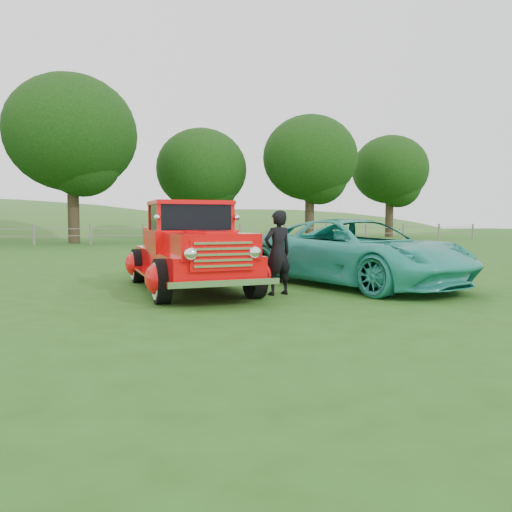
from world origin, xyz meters
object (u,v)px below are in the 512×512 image
object	(u,v)px
tree_near_east	(202,170)
tree_mid_east	(310,158)
man	(278,253)
red_pickup	(190,250)
tree_far_east	(390,170)
teal_sedan	(357,252)
tree_near_west	(72,134)

from	to	relation	value
tree_near_east	tree_mid_east	bearing A→B (deg)	-14.04
tree_near_east	man	distance (m)	29.29
red_pickup	man	xyz separation A→B (m)	(1.43, -1.21, -0.00)
tree_mid_east	man	size ratio (longest dim) A/B	5.96
tree_far_east	red_pickup	xyz separation A→B (m)	(-22.95, -28.39, -5.06)
tree_mid_east	teal_sedan	world-z (taller)	tree_mid_east
tree_far_east	teal_sedan	xyz separation A→B (m)	(-19.43, -28.82, -5.14)
tree_near_east	tree_near_west	bearing A→B (deg)	-156.04
tree_near_west	tree_far_east	xyz separation A→B (m)	(26.00, 5.00, -0.94)
tree_near_west	red_pickup	size ratio (longest dim) A/B	2.06
tree_near_east	man	size ratio (longest dim) A/B	5.26
man	tree_near_west	bearing A→B (deg)	-93.17
teal_sedan	tree_near_west	bearing A→B (deg)	87.95
tree_mid_east	teal_sedan	bearing A→B (deg)	-111.99
red_pickup	teal_sedan	distance (m)	3.56
tree_near_east	man	world-z (taller)	tree_near_east
tree_near_west	tree_mid_east	size ratio (longest dim) A/B	1.10
tree_near_east	red_pickup	distance (m)	28.38
tree_near_east	tree_far_east	distance (m)	17.04
tree_far_east	man	world-z (taller)	tree_far_east
tree_near_east	tree_mid_east	world-z (taller)	tree_mid_east
man	teal_sedan	bearing A→B (deg)	-173.17
tree_near_west	tree_far_east	size ratio (longest dim) A/B	1.18
tree_near_east	red_pickup	world-z (taller)	tree_near_east
tree_far_east	red_pickup	world-z (taller)	tree_far_east
tree_near_east	tree_far_east	world-z (taller)	tree_far_east
tree_near_east	red_pickup	xyz separation A→B (m)	(-5.95, -27.39, -4.45)
tree_near_east	tree_mid_east	xyz separation A→B (m)	(8.00, -2.00, 0.93)
teal_sedan	tree_far_east	bearing A→B (deg)	38.54
red_pickup	man	bearing A→B (deg)	-42.68
tree_near_east	tree_far_east	xyz separation A→B (m)	(17.00, 1.00, 0.61)
tree_near_west	teal_sedan	size ratio (longest dim) A/B	2.02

